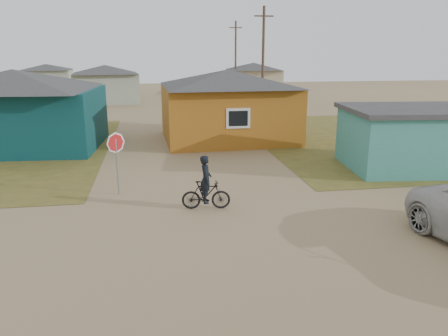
# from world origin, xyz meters

# --- Properties ---
(ground) EXTENTS (120.00, 120.00, 0.00)m
(ground) POSITION_xyz_m (0.00, 0.00, 0.00)
(ground) COLOR #957C56
(grass_ne) EXTENTS (20.00, 18.00, 0.00)m
(grass_ne) POSITION_xyz_m (14.00, 13.00, 0.01)
(grass_ne) COLOR brown
(grass_ne) RESTS_ON ground
(house_teal) EXTENTS (8.93, 7.08, 4.00)m
(house_teal) POSITION_xyz_m (-8.50, 13.50, 2.05)
(house_teal) COLOR #093236
(house_teal) RESTS_ON ground
(house_yellow) EXTENTS (7.72, 6.76, 3.90)m
(house_yellow) POSITION_xyz_m (2.50, 14.00, 2.00)
(house_yellow) COLOR #9C5C18
(house_yellow) RESTS_ON ground
(shed_turquoise) EXTENTS (6.71, 4.93, 2.60)m
(shed_turquoise) POSITION_xyz_m (9.50, 6.50, 1.31)
(shed_turquoise) COLOR teal
(shed_turquoise) RESTS_ON ground
(house_pale_west) EXTENTS (7.04, 6.15, 3.60)m
(house_pale_west) POSITION_xyz_m (-6.00, 34.00, 1.86)
(house_pale_west) COLOR gray
(house_pale_west) RESTS_ON ground
(house_beige_east) EXTENTS (6.95, 6.05, 3.60)m
(house_beige_east) POSITION_xyz_m (10.00, 40.00, 1.86)
(house_beige_east) COLOR tan
(house_beige_east) RESTS_ON ground
(house_pale_north) EXTENTS (6.28, 5.81, 3.40)m
(house_pale_north) POSITION_xyz_m (-14.00, 46.00, 1.75)
(house_pale_north) COLOR gray
(house_pale_north) RESTS_ON ground
(utility_pole_near) EXTENTS (1.40, 0.20, 8.00)m
(utility_pole_near) POSITION_xyz_m (6.50, 22.00, 4.14)
(utility_pole_near) COLOR #4F3A2F
(utility_pole_near) RESTS_ON ground
(utility_pole_far) EXTENTS (1.40, 0.20, 8.00)m
(utility_pole_far) POSITION_xyz_m (7.50, 38.00, 4.14)
(utility_pole_far) COLOR #4F3A2F
(utility_pole_far) RESTS_ON ground
(stop_sign) EXTENTS (0.70, 0.25, 2.21)m
(stop_sign) POSITION_xyz_m (-2.95, 4.85, 1.64)
(stop_sign) COLOR gray
(stop_sign) RESTS_ON ground
(cyclist) EXTENTS (1.58, 0.60, 1.74)m
(cyclist) POSITION_xyz_m (-0.11, 2.92, 0.63)
(cyclist) COLOR black
(cyclist) RESTS_ON ground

